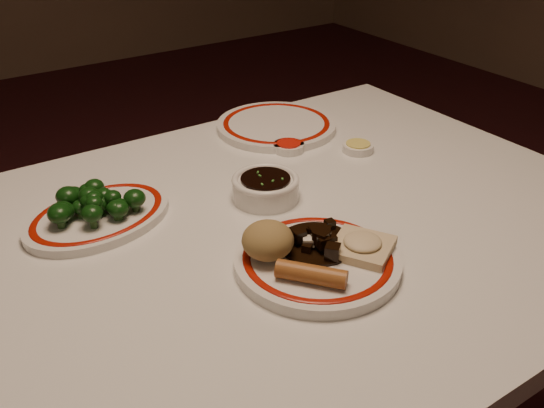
{
  "coord_description": "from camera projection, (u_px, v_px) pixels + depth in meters",
  "views": [
    {
      "loc": [
        -0.48,
        -0.7,
        1.28
      ],
      "look_at": [
        -0.02,
        -0.01,
        0.8
      ],
      "focal_mm": 40.0,
      "sensor_mm": 36.0,
      "label": 1
    }
  ],
  "objects": [
    {
      "name": "fried_wonton",
      "position": [
        362.0,
        245.0,
        0.9
      ],
      "size": [
        0.12,
        0.12,
        0.02
      ],
      "color": "beige",
      "rests_on": "main_plate"
    },
    {
      "name": "dining_table",
      "position": [
        277.0,
        268.0,
        1.05
      ],
      "size": [
        1.2,
        0.9,
        0.75
      ],
      "color": "white",
      "rests_on": "ground"
    },
    {
      "name": "broccoli_plate",
      "position": [
        98.0,
        216.0,
        1.01
      ],
      "size": [
        0.29,
        0.27,
        0.02
      ],
      "color": "silver",
      "rests_on": "dining_table"
    },
    {
      "name": "mustard_dish",
      "position": [
        358.0,
        147.0,
        1.24
      ],
      "size": [
        0.06,
        0.06,
        0.02
      ],
      "color": "silver",
      "rests_on": "dining_table"
    },
    {
      "name": "broccoli_pile",
      "position": [
        90.0,
        202.0,
        0.99
      ],
      "size": [
        0.16,
        0.11,
        0.05
      ],
      "color": "#23471C",
      "rests_on": "broccoli_plate"
    },
    {
      "name": "rice_mound",
      "position": [
        268.0,
        240.0,
        0.88
      ],
      "size": [
        0.08,
        0.08,
        0.06
      ],
      "primitive_type": "ellipsoid",
      "color": "olive",
      "rests_on": "main_plate"
    },
    {
      "name": "stirfry_heap",
      "position": [
        317.0,
        240.0,
        0.91
      ],
      "size": [
        0.12,
        0.12,
        0.03
      ],
      "color": "black",
      "rests_on": "main_plate"
    },
    {
      "name": "spring_roll",
      "position": [
        311.0,
        274.0,
        0.83
      ],
      "size": [
        0.08,
        0.09,
        0.03
      ],
      "primitive_type": "cylinder",
      "rotation": [
        1.57,
        0.0,
        0.68
      ],
      "color": "#9C5B26",
      "rests_on": "main_plate"
    },
    {
      "name": "main_plate",
      "position": [
        317.0,
        261.0,
        0.89
      ],
      "size": [
        0.28,
        0.28,
        0.02
      ],
      "color": "silver",
      "rests_on": "dining_table"
    },
    {
      "name": "sweet_sour_dish",
      "position": [
        289.0,
        147.0,
        1.25
      ],
      "size": [
        0.06,
        0.06,
        0.02
      ],
      "color": "silver",
      "rests_on": "dining_table"
    },
    {
      "name": "far_plate",
      "position": [
        276.0,
        125.0,
        1.35
      ],
      "size": [
        0.27,
        0.27,
        0.02
      ],
      "color": "silver",
      "rests_on": "dining_table"
    },
    {
      "name": "soy_bowl",
      "position": [
        266.0,
        189.0,
        1.07
      ],
      "size": [
        0.12,
        0.12,
        0.04
      ],
      "color": "silver",
      "rests_on": "dining_table"
    }
  ]
}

